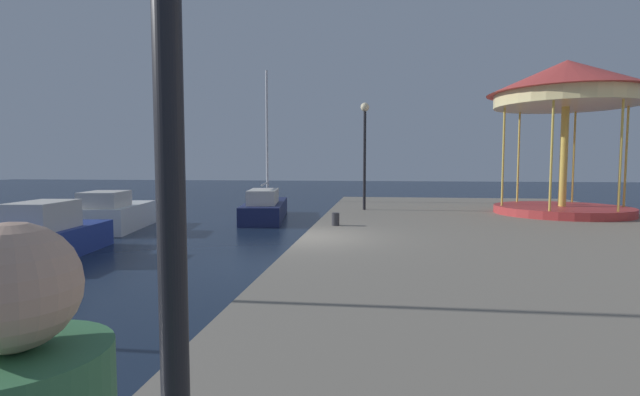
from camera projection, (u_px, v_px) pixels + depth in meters
ground_plane at (302, 266)px, 12.47m from camera, size 120.00×120.00×0.00m
quay_dock at (538, 257)px, 11.68m from camera, size 12.07×29.51×0.80m
motorboat_blue at (46, 237)px, 13.50m from camera, size 2.32×4.79×1.66m
sailboat_navy at (265, 207)px, 22.78m from camera, size 2.74×6.70×7.46m
motorboat_white at (114, 214)px, 19.21m from camera, size 2.79×4.69×1.64m
carousel at (566, 98)px, 17.54m from camera, size 5.73×5.73×5.82m
lamp_post_mid_promenade at (365, 137)px, 19.30m from camera, size 0.36×0.36×4.45m
bollard_center at (336, 219)px, 14.56m from camera, size 0.24×0.24×0.40m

